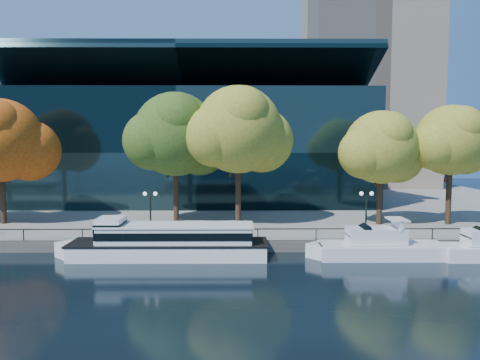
{
  "coord_description": "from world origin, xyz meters",
  "views": [
    {
      "loc": [
        3.17,
        -36.18,
        9.54
      ],
      "look_at": [
        3.51,
        8.0,
        5.75
      ],
      "focal_mm": 35.0,
      "sensor_mm": 36.0,
      "label": 1
    }
  ],
  "objects_px": {
    "tree_2": "(177,136)",
    "lamp_2": "(366,203)",
    "tree_1": "(2,142)",
    "tree_3": "(240,131)",
    "tour_boat": "(164,241)",
    "cruiser_near": "(376,246)",
    "tree_4": "(382,149)",
    "tree_5": "(452,142)",
    "lamp_1": "(150,204)"
  },
  "relations": [
    {
      "from": "cruiser_near",
      "to": "lamp_2",
      "type": "bearing_deg",
      "value": 87.85
    },
    {
      "from": "tree_2",
      "to": "lamp_2",
      "type": "relative_size",
      "value": 3.35
    },
    {
      "from": "tour_boat",
      "to": "tree_2",
      "type": "distance_m",
      "value": 14.25
    },
    {
      "from": "cruiser_near",
      "to": "lamp_2",
      "type": "xyz_separation_m",
      "value": [
        0.14,
        3.62,
        2.97
      ]
    },
    {
      "from": "tree_1",
      "to": "tree_3",
      "type": "relative_size",
      "value": 0.91
    },
    {
      "from": "tree_1",
      "to": "lamp_1",
      "type": "height_order",
      "value": "tree_1"
    },
    {
      "from": "tree_1",
      "to": "tree_4",
      "type": "height_order",
      "value": "tree_1"
    },
    {
      "from": "tree_4",
      "to": "tree_5",
      "type": "bearing_deg",
      "value": -0.11
    },
    {
      "from": "tour_boat",
      "to": "lamp_1",
      "type": "bearing_deg",
      "value": 116.67
    },
    {
      "from": "tree_2",
      "to": "tree_5",
      "type": "bearing_deg",
      "value": -3.8
    },
    {
      "from": "tree_2",
      "to": "tree_4",
      "type": "xyz_separation_m",
      "value": [
        20.85,
        -1.84,
        -1.3
      ]
    },
    {
      "from": "lamp_2",
      "to": "tree_1",
      "type": "bearing_deg",
      "value": 168.95
    },
    {
      "from": "tour_boat",
      "to": "lamp_1",
      "type": "relative_size",
      "value": 4.32
    },
    {
      "from": "tree_4",
      "to": "lamp_1",
      "type": "bearing_deg",
      "value": -164.39
    },
    {
      "from": "tree_1",
      "to": "lamp_1",
      "type": "relative_size",
      "value": 3.16
    },
    {
      "from": "tree_3",
      "to": "lamp_2",
      "type": "bearing_deg",
      "value": -28.84
    },
    {
      "from": "tree_1",
      "to": "tree_5",
      "type": "xyz_separation_m",
      "value": [
        45.42,
        -0.66,
        0.04
      ]
    },
    {
      "from": "cruiser_near",
      "to": "tree_3",
      "type": "distance_m",
      "value": 17.39
    },
    {
      "from": "tree_1",
      "to": "cruiser_near",
      "type": "bearing_deg",
      "value": -16.67
    },
    {
      "from": "tree_4",
      "to": "lamp_1",
      "type": "height_order",
      "value": "tree_4"
    },
    {
      "from": "tour_boat",
      "to": "tree_5",
      "type": "relative_size",
      "value": 1.44
    },
    {
      "from": "tree_5",
      "to": "lamp_2",
      "type": "relative_size",
      "value": 2.99
    },
    {
      "from": "tree_1",
      "to": "tree_4",
      "type": "xyz_separation_m",
      "value": [
        38.4,
        -0.65,
        -0.67
      ]
    },
    {
      "from": "tree_1",
      "to": "tree_3",
      "type": "height_order",
      "value": "tree_3"
    },
    {
      "from": "tour_boat",
      "to": "tree_4",
      "type": "height_order",
      "value": "tree_4"
    },
    {
      "from": "cruiser_near",
      "to": "lamp_1",
      "type": "distance_m",
      "value": 19.43
    },
    {
      "from": "tree_3",
      "to": "lamp_1",
      "type": "bearing_deg",
      "value": -142.35
    },
    {
      "from": "tree_4",
      "to": "tree_5",
      "type": "height_order",
      "value": "tree_5"
    },
    {
      "from": "tree_3",
      "to": "tree_4",
      "type": "xyz_separation_m",
      "value": [
        14.33,
        0.11,
        -1.74
      ]
    },
    {
      "from": "tree_5",
      "to": "tree_3",
      "type": "bearing_deg",
      "value": -179.74
    },
    {
      "from": "cruiser_near",
      "to": "lamp_2",
      "type": "relative_size",
      "value": 2.78
    },
    {
      "from": "tree_2",
      "to": "tree_4",
      "type": "height_order",
      "value": "tree_2"
    },
    {
      "from": "tree_2",
      "to": "lamp_1",
      "type": "distance_m",
      "value": 10.12
    },
    {
      "from": "lamp_2",
      "to": "tree_5",
      "type": "bearing_deg",
      "value": 31.12
    },
    {
      "from": "tree_3",
      "to": "tree_5",
      "type": "height_order",
      "value": "tree_3"
    },
    {
      "from": "tree_1",
      "to": "lamp_2",
      "type": "height_order",
      "value": "tree_1"
    },
    {
      "from": "tree_2",
      "to": "tree_4",
      "type": "relative_size",
      "value": 1.18
    },
    {
      "from": "tree_5",
      "to": "lamp_2",
      "type": "distance_m",
      "value": 13.15
    },
    {
      "from": "tour_boat",
      "to": "lamp_2",
      "type": "bearing_deg",
      "value": 10.95
    },
    {
      "from": "tree_5",
      "to": "tree_1",
      "type": "bearing_deg",
      "value": 179.16
    },
    {
      "from": "tree_2",
      "to": "lamp_2",
      "type": "distance_m",
      "value": 20.26
    },
    {
      "from": "tour_boat",
      "to": "tree_2",
      "type": "relative_size",
      "value": 1.29
    },
    {
      "from": "tree_3",
      "to": "tree_4",
      "type": "bearing_deg",
      "value": 0.44
    },
    {
      "from": "cruiser_near",
      "to": "tree_3",
      "type": "xyz_separation_m",
      "value": [
        -10.95,
        9.72,
        9.38
      ]
    },
    {
      "from": "tour_boat",
      "to": "tree_3",
      "type": "xyz_separation_m",
      "value": [
        6.23,
        9.45,
        8.98
      ]
    },
    {
      "from": "tree_5",
      "to": "lamp_2",
      "type": "xyz_separation_m",
      "value": [
        -10.27,
        -6.2,
        -5.38
      ]
    },
    {
      "from": "tour_boat",
      "to": "cruiser_near",
      "type": "height_order",
      "value": "tour_boat"
    },
    {
      "from": "tree_3",
      "to": "lamp_2",
      "type": "xyz_separation_m",
      "value": [
        11.08,
        -6.1,
        -6.41
      ]
    },
    {
      "from": "tree_5",
      "to": "lamp_1",
      "type": "bearing_deg",
      "value": -168.04
    },
    {
      "from": "tree_2",
      "to": "tree_5",
      "type": "height_order",
      "value": "tree_2"
    }
  ]
}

